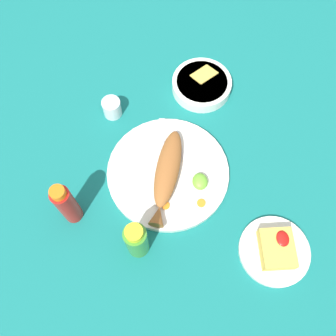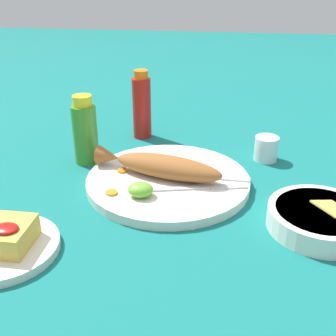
# 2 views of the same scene
# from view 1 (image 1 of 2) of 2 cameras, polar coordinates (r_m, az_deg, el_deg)

# --- Properties ---
(ground_plane) EXTENTS (4.00, 4.00, 0.00)m
(ground_plane) POSITION_cam_1_polar(r_m,az_deg,el_deg) (1.01, 0.00, -0.89)
(ground_plane) COLOR #146B66
(main_plate) EXTENTS (0.32, 0.32, 0.02)m
(main_plate) POSITION_cam_1_polar(r_m,az_deg,el_deg) (1.00, 0.00, -0.68)
(main_plate) COLOR silver
(main_plate) RESTS_ON ground_plane
(fried_fish) EXTENTS (0.27, 0.11, 0.04)m
(fried_fish) POSITION_cam_1_polar(r_m,az_deg,el_deg) (0.96, -0.17, -0.76)
(fried_fish) COLOR #935628
(fried_fish) RESTS_ON main_plate
(fork_near) EXTENTS (0.19, 0.02, 0.00)m
(fork_near) POSITION_cam_1_polar(r_m,az_deg,el_deg) (1.02, -0.85, 3.74)
(fork_near) COLOR silver
(fork_near) RESTS_ON main_plate
(fork_far) EXTENTS (0.18, 0.06, 0.00)m
(fork_far) POSITION_cam_1_polar(r_m,az_deg,el_deg) (1.02, 1.75, 3.60)
(fork_far) COLOR silver
(fork_far) RESTS_ON main_plate
(carrot_slice_near) EXTENTS (0.02, 0.02, 0.00)m
(carrot_slice_near) POSITION_cam_1_polar(r_m,az_deg,el_deg) (0.95, -0.38, -5.74)
(carrot_slice_near) COLOR orange
(carrot_slice_near) RESTS_ON main_plate
(carrot_slice_mid) EXTENTS (0.02, 0.02, 0.00)m
(carrot_slice_mid) POSITION_cam_1_polar(r_m,az_deg,el_deg) (0.96, 5.09, -5.33)
(carrot_slice_mid) COLOR orange
(carrot_slice_mid) RESTS_ON main_plate
(lime_wedge_main) EXTENTS (0.05, 0.04, 0.03)m
(lime_wedge_main) POSITION_cam_1_polar(r_m,az_deg,el_deg) (0.97, 4.90, -2.05)
(lime_wedge_main) COLOR #6BB233
(lime_wedge_main) RESTS_ON main_plate
(hot_sauce_bottle_red) EXTENTS (0.05, 0.05, 0.17)m
(hot_sauce_bottle_red) POSITION_cam_1_polar(r_m,az_deg,el_deg) (0.92, -15.19, -5.36)
(hot_sauce_bottle_red) COLOR #B21914
(hot_sauce_bottle_red) RESTS_ON ground_plane
(hot_sauce_bottle_green) EXTENTS (0.05, 0.05, 0.15)m
(hot_sauce_bottle_green) POSITION_cam_1_polar(r_m,az_deg,el_deg) (0.88, -4.82, -10.91)
(hot_sauce_bottle_green) COLOR #3D8428
(hot_sauce_bottle_green) RESTS_ON ground_plane
(salt_cup) EXTENTS (0.05, 0.05, 0.05)m
(salt_cup) POSITION_cam_1_polar(r_m,az_deg,el_deg) (1.09, -8.52, 8.96)
(salt_cup) COLOR silver
(salt_cup) RESTS_ON ground_plane
(side_plate_fries) EXTENTS (0.17, 0.17, 0.01)m
(side_plate_fries) POSITION_cam_1_polar(r_m,az_deg,el_deg) (0.97, 15.87, -12.07)
(side_plate_fries) COLOR silver
(side_plate_fries) RESTS_ON ground_plane
(fries_pile) EXTENTS (0.10, 0.08, 0.04)m
(fries_pile) POSITION_cam_1_polar(r_m,az_deg,el_deg) (0.95, 16.28, -11.69)
(fries_pile) COLOR gold
(fries_pile) RESTS_ON side_plate_fries
(guacamole_bowl) EXTENTS (0.17, 0.17, 0.05)m
(guacamole_bowl) POSITION_cam_1_polar(r_m,az_deg,el_deg) (1.13, 5.15, 12.58)
(guacamole_bowl) COLOR white
(guacamole_bowl) RESTS_ON ground_plane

